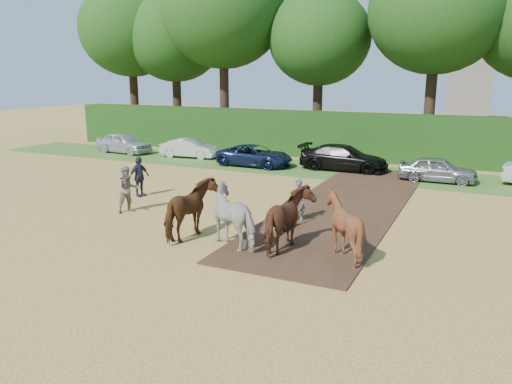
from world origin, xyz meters
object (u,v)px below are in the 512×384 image
object	(u,v)px
parked_cars	(370,162)
plough_team	(265,217)
spectator_near	(128,190)
spectator_far	(139,177)
church	(478,2)

from	to	relation	value
parked_cars	plough_team	bearing A→B (deg)	-91.88
spectator_near	plough_team	world-z (taller)	plough_team
spectator_near	spectator_far	distance (m)	2.68
spectator_far	parked_cars	bearing A→B (deg)	-26.81
plough_team	spectator_far	bearing A→B (deg)	154.42
spectator_near	church	size ratio (longest dim) A/B	0.07
spectator_far	parked_cars	world-z (taller)	spectator_far
spectator_far	church	bearing A→B (deg)	1.64
spectator_near	parked_cars	size ratio (longest dim) A/B	0.05
church	parked_cars	bearing A→B (deg)	-94.36
spectator_far	church	xyz separation A→B (m)	(11.48, 50.47, 12.82)
plough_team	parked_cars	bearing A→B (deg)	88.12
spectator_near	spectator_far	bearing A→B (deg)	60.89
church	spectator_near	bearing A→B (deg)	-100.94
spectator_near	plough_team	xyz separation A→B (m)	(6.65, -1.43, 0.05)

